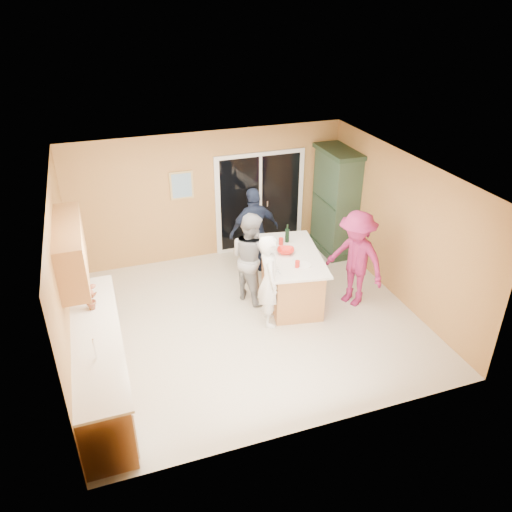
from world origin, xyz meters
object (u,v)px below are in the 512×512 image
object	(u,v)px
kitchen_island	(291,278)
woman_grey	(251,257)
woman_magenta	(355,259)
green_hutch	(336,203)
woman_white	(270,281)
woman_navy	(254,231)

from	to	relation	value
kitchen_island	woman_grey	distance (m)	0.82
kitchen_island	woman_magenta	distance (m)	1.17
green_hutch	woman_white	distance (m)	3.00
green_hutch	woman_white	xyz separation A→B (m)	(-2.19, -2.03, -0.26)
woman_navy	woman_magenta	distance (m)	2.06
woman_white	woman_navy	distance (m)	1.73
kitchen_island	woman_navy	xyz separation A→B (m)	(-0.29, 1.18, 0.43)
woman_white	green_hutch	bearing A→B (deg)	-34.90
woman_white	woman_grey	xyz separation A→B (m)	(-0.05, 0.81, 0.02)
green_hutch	woman_grey	xyz separation A→B (m)	(-2.25, -1.23, -0.24)
kitchen_island	woman_white	bearing A→B (deg)	-128.99
woman_navy	woman_magenta	size ratio (longest dim) A/B	0.99
woman_grey	green_hutch	bearing A→B (deg)	-86.49
woman_grey	woman_navy	xyz separation A→B (m)	(0.37, 0.90, 0.04)
green_hutch	woman_white	bearing A→B (deg)	-137.16
green_hutch	woman_navy	size ratio (longest dim) A/B	1.27
woman_grey	woman_navy	bearing A→B (deg)	-47.34
kitchen_island	woman_grey	xyz separation A→B (m)	(-0.66, 0.28, 0.40)
woman_white	woman_navy	bearing A→B (deg)	1.82
kitchen_island	woman_magenta	world-z (taller)	woman_magenta
woman_white	kitchen_island	bearing A→B (deg)	-36.77
woman_navy	woman_magenta	xyz separation A→B (m)	(1.28, -1.62, 0.01)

